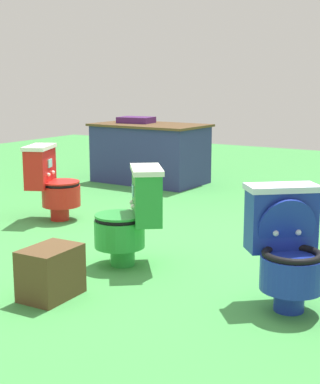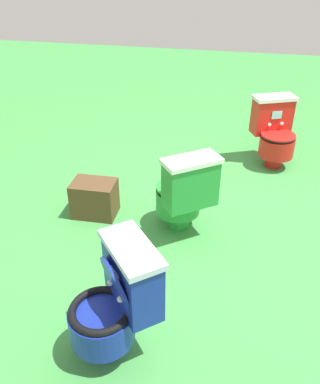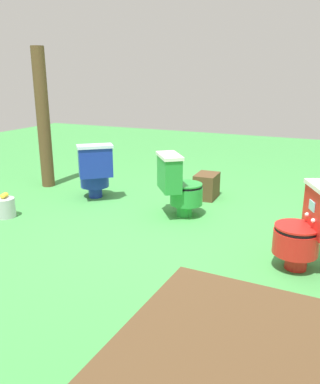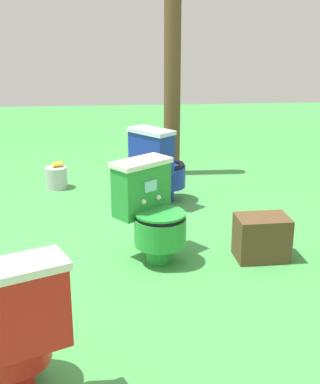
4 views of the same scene
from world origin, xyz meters
The scene contains 6 objects.
ground centered at (0.00, 0.00, 0.00)m, with size 14.00×14.00×0.00m, color #429947.
toilet_blue centered at (1.15, -0.67, 0.37)m, with size 0.63×0.64×0.73m.
toilet_red centered at (-1.52, 0.22, 0.37)m, with size 0.61×0.57×0.73m.
toilet_green centered at (-0.08, -0.51, 0.37)m, with size 0.64×0.62×0.73m.
vendor_table centered at (-1.84, 2.46, 0.39)m, with size 1.48×0.90×0.85m.
small_crate centered at (-0.14, -1.31, 0.16)m, with size 0.38×0.27×0.32m, color brown.
Camera 1 is at (2.25, -3.86, 1.35)m, focal length 53.89 mm.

